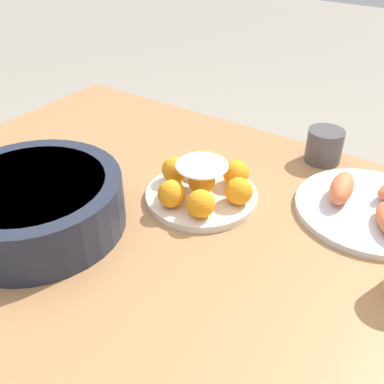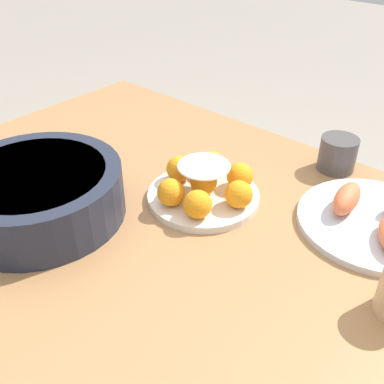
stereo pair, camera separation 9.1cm
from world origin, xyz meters
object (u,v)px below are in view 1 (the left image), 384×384
Objects in this scene: serving_bowl at (34,203)px; seafood_platter at (371,205)px; dining_table at (181,255)px; cup_near at (324,146)px; cake_plate at (204,186)px.

seafood_platter is (-0.52, -0.41, -0.04)m from serving_bowl.
dining_table is 0.32m from serving_bowl.
seafood_platter is at bearing 137.05° from cup_near.
cake_plate is 0.70× the size of serving_bowl.
cake_plate is 0.34m from serving_bowl.
seafood_platter is 0.22m from cup_near.
serving_bowl is at bearing 40.17° from dining_table.
seafood_platter is at bearing -143.18° from dining_table.
cake_plate is (-0.01, -0.08, 0.14)m from dining_table.
dining_table is 0.41m from seafood_platter.
cake_plate reaches higher than dining_table.
serving_bowl is 0.67m from cup_near.
cup_near is (-0.15, -0.38, 0.14)m from dining_table.
seafood_platter reaches higher than dining_table.
seafood_platter is (-0.31, -0.23, 0.12)m from dining_table.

